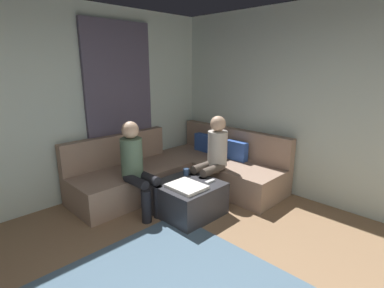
{
  "coord_description": "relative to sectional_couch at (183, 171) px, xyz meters",
  "views": [
    {
      "loc": [
        1.08,
        -1.08,
        1.88
      ],
      "look_at": [
        -1.63,
        1.63,
        0.85
      ],
      "focal_mm": 27.5,
      "sensor_mm": 36.0,
      "label": 1
    }
  ],
  "objects": [
    {
      "name": "person_on_couch_back",
      "position": [
        0.57,
        0.06,
        0.38
      ],
      "size": [
        0.3,
        0.6,
        1.2
      ],
      "rotation": [
        0.0,
        0.0,
        3.14
      ],
      "color": "brown",
      "rests_on": "ground_plane"
    },
    {
      "name": "curtain_panel",
      "position": [
        -0.76,
        -0.58,
        0.97
      ],
      "size": [
        0.06,
        1.1,
        2.5
      ],
      "primitive_type": "cube",
      "color": "#595166",
      "rests_on": "ground_plane"
    },
    {
      "name": "sectional_couch",
      "position": [
        0.0,
        0.0,
        0.0
      ],
      "size": [
        2.1,
        2.55,
        0.87
      ],
      "color": "#9E7F6B",
      "rests_on": "ground_plane"
    },
    {
      "name": "wall_back",
      "position": [
        2.08,
        1.06,
        1.07
      ],
      "size": [
        6.0,
        0.12,
        2.7
      ],
      "primitive_type": "cube",
      "color": "silver",
      "rests_on": "ground_plane"
    },
    {
      "name": "game_remote",
      "position": [
        0.83,
        -0.3,
        0.15
      ],
      "size": [
        0.05,
        0.15,
        0.02
      ],
      "primitive_type": "cube",
      "color": "white",
      "rests_on": "ottoman"
    },
    {
      "name": "folded_blanket",
      "position": [
        0.75,
        -0.64,
        0.16
      ],
      "size": [
        0.44,
        0.36,
        0.04
      ],
      "primitive_type": "cube",
      "color": "white",
      "rests_on": "ottoman"
    },
    {
      "name": "coffee_mug",
      "position": [
        0.43,
        -0.34,
        0.19
      ],
      "size": [
        0.08,
        0.08,
        0.1
      ],
      "primitive_type": "cylinder",
      "color": "#334C72",
      "rests_on": "ottoman"
    },
    {
      "name": "person_on_couch_side",
      "position": [
        0.15,
        -0.95,
        0.38
      ],
      "size": [
        0.6,
        0.3,
        1.2
      ],
      "rotation": [
        0.0,
        0.0,
        -1.57
      ],
      "color": "black",
      "rests_on": "ground_plane"
    },
    {
      "name": "wall_left",
      "position": [
        -0.86,
        -1.88,
        1.07
      ],
      "size": [
        0.12,
        6.0,
        2.7
      ],
      "primitive_type": "cube",
      "color": "silver",
      "rests_on": "ground_plane"
    },
    {
      "name": "ottoman",
      "position": [
        0.65,
        -0.52,
        -0.07
      ],
      "size": [
        0.76,
        0.76,
        0.42
      ],
      "primitive_type": "cube",
      "color": "#333338",
      "rests_on": "ground_plane"
    }
  ]
}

